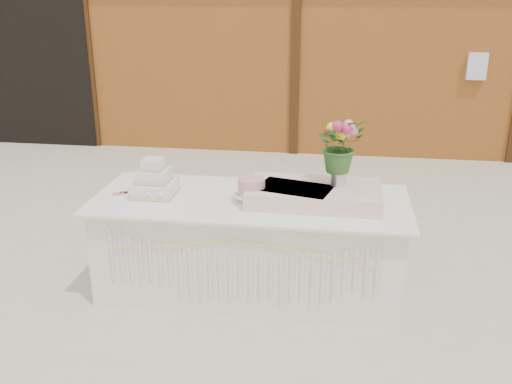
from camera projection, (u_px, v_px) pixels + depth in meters
The scene contains 9 objects.
ground at pixel (251, 288), 4.59m from camera, with size 80.00×80.00×0.00m, color beige.
barn at pixel (305, 25), 9.59m from camera, with size 12.60×4.60×3.30m.
cake_table at pixel (250, 245), 4.45m from camera, with size 2.40×1.00×0.77m.
wedding_cake at pixel (154, 182), 4.39m from camera, with size 0.32×0.32×0.29m.
pink_cake_stand at pixel (251, 189), 4.22m from camera, with size 0.26×0.26×0.19m.
satin_runner at pixel (314, 194), 4.25m from camera, with size 0.98×0.57×0.12m, color #FDD6CB.
flower_vase at pixel (338, 175), 4.23m from camera, with size 0.11×0.11×0.16m, color silver.
bouquet at pixel (340, 139), 4.13m from camera, with size 0.36×0.31×0.40m, color #305C24.
loose_flowers at pixel (123, 187), 4.55m from camera, with size 0.14×0.34×0.02m, color pink, non-canonical shape.
Camera 1 is at (0.64, -4.00, 2.29)m, focal length 40.00 mm.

